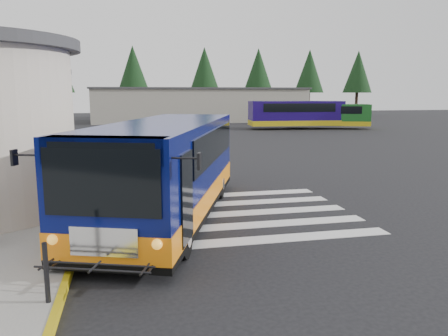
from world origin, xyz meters
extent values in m
plane|color=black|center=(0.00, 0.00, 0.00)|extent=(140.00, 140.00, 0.00)
cube|color=gold|center=(-4.05, 4.00, 0.08)|extent=(0.12, 34.00, 0.16)
cube|color=black|center=(-6.48, 5.00, 1.25)|extent=(0.08, 1.20, 2.20)
cube|color=#38383A|center=(-6.00, 5.00, 2.55)|extent=(1.20, 1.80, 0.12)
cube|color=silver|center=(-0.50, -3.20, 0.01)|extent=(8.00, 0.55, 0.01)
cube|color=silver|center=(-0.50, -2.00, 0.01)|extent=(8.00, 0.55, 0.01)
cube|color=silver|center=(-0.50, -0.80, 0.01)|extent=(8.00, 0.55, 0.01)
cube|color=silver|center=(-0.50, 0.40, 0.01)|extent=(8.00, 0.55, 0.01)
cube|color=silver|center=(-0.50, 1.60, 0.01)|extent=(8.00, 0.55, 0.01)
cube|color=gray|center=(6.00, 42.00, 2.00)|extent=(26.00, 8.00, 4.00)
cube|color=#38383A|center=(6.00, 42.00, 4.10)|extent=(26.40, 8.40, 0.20)
cylinder|color=black|center=(-12.00, 50.00, 1.80)|extent=(0.44, 0.44, 3.60)
cone|color=black|center=(-12.00, 50.00, 6.80)|extent=(4.40, 4.40, 6.40)
cylinder|color=black|center=(-2.00, 50.00, 1.80)|extent=(0.44, 0.44, 3.60)
cone|color=black|center=(-2.00, 50.00, 6.80)|extent=(4.40, 4.40, 6.40)
cylinder|color=black|center=(8.00, 50.00, 1.80)|extent=(0.44, 0.44, 3.60)
cone|color=black|center=(8.00, 50.00, 6.80)|extent=(4.40, 4.40, 6.40)
cylinder|color=black|center=(16.00, 50.00, 1.80)|extent=(0.44, 0.44, 3.60)
cone|color=black|center=(16.00, 50.00, 6.80)|extent=(4.40, 4.40, 6.40)
cylinder|color=black|center=(24.00, 50.00, 1.80)|extent=(0.44, 0.44, 3.60)
cone|color=black|center=(24.00, 50.00, 6.80)|extent=(4.40, 4.40, 6.40)
cylinder|color=black|center=(32.00, 50.00, 1.80)|extent=(0.44, 0.44, 3.60)
cone|color=black|center=(32.00, 50.00, 6.80)|extent=(4.40, 4.40, 6.40)
cube|color=#070E54|center=(-1.83, -0.80, 1.56)|extent=(5.32, 9.20, 2.32)
cube|color=orange|center=(-1.83, -0.80, 0.67)|extent=(5.36, 9.24, 0.55)
cube|color=black|center=(-1.83, -0.80, 0.35)|extent=(5.35, 9.23, 0.22)
cube|color=black|center=(-3.34, -5.00, 1.93)|extent=(2.07, 0.79, 1.24)
cube|color=silver|center=(-3.34, -5.01, 0.84)|extent=(1.23, 0.49, 0.54)
cube|color=black|center=(-2.75, 0.37, 2.03)|extent=(2.23, 6.15, 0.89)
cube|color=black|center=(-0.38, -0.48, 2.03)|extent=(2.23, 6.15, 0.89)
cylinder|color=black|center=(-3.85, -3.22, 0.47)|extent=(0.60, 0.99, 0.95)
cylinder|color=black|center=(-1.81, -3.96, 0.47)|extent=(0.60, 0.99, 0.95)
cylinder|color=black|center=(-1.99, 1.99, 0.47)|extent=(0.60, 0.99, 0.95)
cylinder|color=black|center=(0.06, 1.25, 0.47)|extent=(0.60, 0.99, 0.95)
cube|color=black|center=(-4.91, -4.26, 2.32)|extent=(0.11, 0.18, 0.30)
cube|color=black|center=(-1.65, -5.43, 2.32)|extent=(0.11, 0.18, 0.30)
imported|color=black|center=(-4.50, -2.87, 1.04)|extent=(0.49, 0.69, 1.77)
cylinder|color=black|center=(-4.20, -5.79, 0.65)|extent=(0.08, 0.08, 1.01)
cube|color=#170754|center=(13.35, 28.06, 1.58)|extent=(9.34, 3.31, 2.34)
cube|color=gold|center=(13.35, 28.06, 0.63)|extent=(9.37, 3.34, 0.51)
cube|color=black|center=(13.35, 28.06, 2.14)|extent=(7.32, 3.19, 0.81)
cube|color=#16551B|center=(16.67, 27.93, 1.40)|extent=(8.38, 5.05, 2.07)
cube|color=gold|center=(16.67, 27.93, 0.56)|extent=(8.41, 5.08, 0.45)
cube|color=black|center=(16.67, 27.93, 1.89)|extent=(6.71, 4.43, 0.72)
camera|label=1|loc=(-2.82, -12.83, 3.48)|focal=35.00mm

